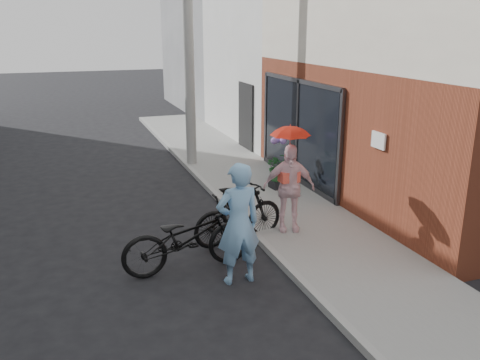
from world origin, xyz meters
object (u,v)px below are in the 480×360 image
bike_right (239,214)px  kimono_woman (289,188)px  bike_left (188,238)px  planter (278,184)px  utility_pole (188,39)px  officer (238,224)px

bike_right → kimono_woman: size_ratio=1.10×
bike_left → planter: bearing=-46.1°
utility_pole → officer: bearing=-98.5°
officer → bike_left: (-0.64, 0.64, -0.39)m
bike_right → kimono_woman: 1.06m
utility_pole → planter: size_ratio=19.93×
bike_left → kimono_woman: (2.13, 0.76, 0.38)m
bike_right → planter: (1.86, 2.41, -0.33)m
kimono_woman → utility_pole: bearing=111.3°
bike_left → planter: size_ratio=6.14×
utility_pole → officer: 7.30m
officer → kimono_woman: (1.49, 1.40, -0.01)m
bike_right → planter: bike_right is taller
officer → kimono_woman: size_ratio=1.16×
officer → bike_right: size_ratio=1.06×
utility_pole → bike_right: (-0.50, -5.35, -2.95)m
utility_pole → planter: 4.61m
bike_left → planter: (3.01, 3.19, -0.35)m
officer → planter: 4.57m
officer → bike_right: (0.52, 1.42, -0.41)m
kimono_woman → bike_left: bearing=-144.2°
utility_pole → planter: (1.36, -2.94, -3.29)m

